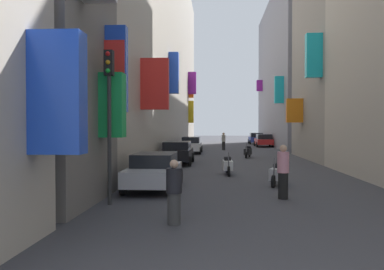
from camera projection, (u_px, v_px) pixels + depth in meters
name	position (u px, v px, depth m)	size (l,w,h in m)	color
ground_plane	(234.00, 156.00, 32.12)	(140.00, 140.00, 0.00)	#38383D
building_left_mid_c	(148.00, 47.00, 38.50)	(7.34, 47.81, 19.99)	#B2A899
building_right_mid_a	(348.00, 6.00, 28.44)	(7.19, 10.48, 21.89)	gray
building_right_mid_c	(294.00, 73.00, 48.49)	(6.85, 25.78, 17.82)	gray
parked_car_red	(264.00, 140.00, 46.35)	(1.96, 4.45, 1.46)	#B21E1E
parked_car_black	(177.00, 152.00, 25.02)	(1.98, 4.25, 1.41)	black
parked_car_blue	(256.00, 138.00, 53.34)	(1.95, 4.19, 1.50)	navy
parked_car_silver	(154.00, 170.00, 15.06)	(1.87, 4.24, 1.34)	#B7B7BC
parked_car_white	(191.00, 145.00, 35.14)	(1.88, 4.37, 1.44)	white
scooter_silver	(277.00, 174.00, 16.01)	(0.82, 1.90, 1.13)	#ADADB2
scooter_white	(228.00, 165.00, 19.50)	(0.49, 1.96, 1.13)	silver
scooter_black	(248.00, 151.00, 30.13)	(0.71, 1.92, 1.13)	black
pedestrian_crossing	(224.00, 141.00, 39.57)	(0.52, 0.52, 1.75)	black
pedestrian_near_left	(174.00, 192.00, 9.59)	(0.52, 0.52, 1.56)	#393939
pedestrian_near_right	(283.00, 172.00, 12.95)	(0.52, 0.52, 1.76)	black
traffic_light_near_corner	(109.00, 101.00, 11.93)	(0.26, 0.34, 4.63)	#2D2D2D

